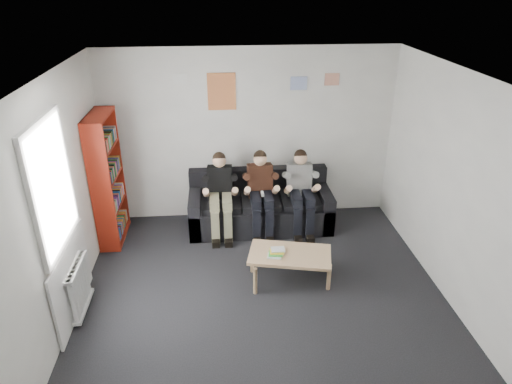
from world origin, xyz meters
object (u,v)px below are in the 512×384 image
(coffee_table, at_px, (290,257))
(person_right, at_px, (301,192))
(person_middle, at_px, (261,194))
(person_left, at_px, (221,195))
(bookshelf, at_px, (108,179))
(sofa, at_px, (260,207))

(coffee_table, relative_size, person_right, 0.82)
(person_middle, bearing_deg, person_left, 176.76)
(bookshelf, distance_m, person_right, 2.84)
(person_left, bearing_deg, coffee_table, -53.67)
(coffee_table, distance_m, person_right, 1.38)
(coffee_table, bearing_deg, bookshelf, 151.85)
(sofa, distance_m, person_left, 0.72)
(bookshelf, height_order, person_right, bookshelf)
(sofa, relative_size, bookshelf, 1.14)
(sofa, distance_m, person_middle, 0.39)
(sofa, xyz_separation_m, person_right, (0.61, -0.20, 0.33))
(bookshelf, xyz_separation_m, person_middle, (2.21, -0.01, -0.32))
(person_middle, xyz_separation_m, person_right, (0.61, 0.00, -0.00))
(bookshelf, xyz_separation_m, coffee_table, (2.45, -1.31, -0.60))
(person_left, height_order, person_middle, person_middle)
(coffee_table, bearing_deg, person_left, 123.13)
(coffee_table, bearing_deg, person_middle, 100.47)
(sofa, bearing_deg, person_middle, -90.00)
(person_middle, bearing_deg, coffee_table, -82.70)
(person_left, relative_size, person_middle, 1.00)
(bookshelf, height_order, coffee_table, bookshelf)
(coffee_table, xyz_separation_m, person_middle, (-0.24, 1.30, 0.27))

